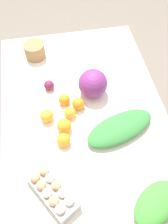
{
  "coord_description": "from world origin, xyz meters",
  "views": [
    {
      "loc": [
        -0.76,
        0.14,
        1.88
      ],
      "look_at": [
        0.0,
        0.0,
        0.75
      ],
      "focal_mm": 40.0,
      "sensor_mm": 36.0,
      "label": 1
    }
  ],
  "objects_px": {
    "egg_carton": "(52,191)",
    "greens_bunch_scallion": "(156,204)",
    "cabbage_purple": "(93,83)",
    "orange_0": "(64,126)",
    "greens_bunch_beet_tops": "(120,128)",
    "orange_1": "(70,112)",
    "orange_2": "(64,100)",
    "paper_bag": "(35,50)",
    "orange_3": "(78,104)",
    "beet_root": "(49,85)",
    "orange_5": "(47,115)",
    "orange_4": "(64,140)"
  },
  "relations": [
    {
      "from": "cabbage_purple",
      "to": "egg_carton",
      "type": "height_order",
      "value": "cabbage_purple"
    },
    {
      "from": "greens_bunch_beet_tops",
      "to": "orange_2",
      "type": "distance_m",
      "value": 0.35
    },
    {
      "from": "beet_root",
      "to": "orange_4",
      "type": "height_order",
      "value": "orange_4"
    },
    {
      "from": "egg_carton",
      "to": "beet_root",
      "type": "height_order",
      "value": "egg_carton"
    },
    {
      "from": "paper_bag",
      "to": "orange_3",
      "type": "height_order",
      "value": "paper_bag"
    },
    {
      "from": "egg_carton",
      "to": "orange_1",
      "type": "height_order",
      "value": "egg_carton"
    },
    {
      "from": "egg_carton",
      "to": "greens_bunch_scallion",
      "type": "xyz_separation_m",
      "value": [
        -0.13,
        -0.44,
        -0.01
      ]
    },
    {
      "from": "orange_2",
      "to": "orange_3",
      "type": "bearing_deg",
      "value": -121.2
    },
    {
      "from": "greens_bunch_scallion",
      "to": "beet_root",
      "type": "distance_m",
      "value": 0.85
    },
    {
      "from": "orange_2",
      "to": "orange_3",
      "type": "distance_m",
      "value": 0.09
    },
    {
      "from": "orange_0",
      "to": "orange_2",
      "type": "distance_m",
      "value": 0.18
    },
    {
      "from": "egg_carton",
      "to": "orange_4",
      "type": "bearing_deg",
      "value": -50.12
    },
    {
      "from": "beet_root",
      "to": "orange_2",
      "type": "distance_m",
      "value": 0.14
    },
    {
      "from": "paper_bag",
      "to": "orange_2",
      "type": "distance_m",
      "value": 0.44
    },
    {
      "from": "orange_1",
      "to": "orange_2",
      "type": "height_order",
      "value": "same"
    },
    {
      "from": "paper_bag",
      "to": "orange_2",
      "type": "xyz_separation_m",
      "value": [
        -0.42,
        -0.13,
        -0.02
      ]
    },
    {
      "from": "orange_2",
      "to": "greens_bunch_beet_tops",
      "type": "bearing_deg",
      "value": -131.73
    },
    {
      "from": "egg_carton",
      "to": "orange_4",
      "type": "relative_size",
      "value": 3.97
    },
    {
      "from": "greens_bunch_beet_tops",
      "to": "orange_4",
      "type": "distance_m",
      "value": 0.3
    },
    {
      "from": "greens_bunch_scallion",
      "to": "orange_2",
      "type": "relative_size",
      "value": 3.85
    },
    {
      "from": "paper_bag",
      "to": "orange_1",
      "type": "distance_m",
      "value": 0.53
    },
    {
      "from": "cabbage_purple",
      "to": "orange_5",
      "type": "bearing_deg",
      "value": 115.82
    },
    {
      "from": "orange_5",
      "to": "orange_2",
      "type": "bearing_deg",
      "value": -50.29
    },
    {
      "from": "orange_2",
      "to": "orange_5",
      "type": "relative_size",
      "value": 0.9
    },
    {
      "from": "cabbage_purple",
      "to": "greens_bunch_beet_tops",
      "type": "height_order",
      "value": "cabbage_purple"
    },
    {
      "from": "beet_root",
      "to": "cabbage_purple",
      "type": "bearing_deg",
      "value": -107.32
    },
    {
      "from": "egg_carton",
      "to": "greens_bunch_scallion",
      "type": "distance_m",
      "value": 0.46
    },
    {
      "from": "paper_bag",
      "to": "greens_bunch_beet_tops",
      "type": "bearing_deg",
      "value": -148.6
    },
    {
      "from": "orange_0",
      "to": "orange_2",
      "type": "xyz_separation_m",
      "value": [
        0.17,
        -0.02,
        -0.01
      ]
    },
    {
      "from": "greens_bunch_scallion",
      "to": "cabbage_purple",
      "type": "bearing_deg",
      "value": 11.82
    },
    {
      "from": "orange_5",
      "to": "greens_bunch_scallion",
      "type": "bearing_deg",
      "value": -142.28
    },
    {
      "from": "orange_1",
      "to": "paper_bag",
      "type": "bearing_deg",
      "value": 16.77
    },
    {
      "from": "orange_5",
      "to": "orange_1",
      "type": "bearing_deg",
      "value": -90.61
    },
    {
      "from": "orange_3",
      "to": "orange_5",
      "type": "relative_size",
      "value": 0.97
    },
    {
      "from": "cabbage_purple",
      "to": "greens_bunch_scallion",
      "type": "relative_size",
      "value": 0.66
    },
    {
      "from": "orange_2",
      "to": "cabbage_purple",
      "type": "bearing_deg",
      "value": -75.0
    },
    {
      "from": "greens_bunch_scallion",
      "to": "orange_3",
      "type": "xyz_separation_m",
      "value": [
        0.59,
        0.24,
        -0.0
      ]
    },
    {
      "from": "paper_bag",
      "to": "beet_root",
      "type": "distance_m",
      "value": 0.3
    },
    {
      "from": "orange_0",
      "to": "greens_bunch_beet_tops",
      "type": "bearing_deg",
      "value": -101.77
    },
    {
      "from": "greens_bunch_scallion",
      "to": "orange_5",
      "type": "height_order",
      "value": "greens_bunch_scallion"
    },
    {
      "from": "orange_3",
      "to": "greens_bunch_scallion",
      "type": "bearing_deg",
      "value": -157.72
    },
    {
      "from": "beet_root",
      "to": "orange_3",
      "type": "bearing_deg",
      "value": -138.76
    },
    {
      "from": "paper_bag",
      "to": "greens_bunch_scallion",
      "type": "height_order",
      "value": "paper_bag"
    },
    {
      "from": "greens_bunch_beet_tops",
      "to": "orange_5",
      "type": "height_order",
      "value": "orange_5"
    },
    {
      "from": "egg_carton",
      "to": "greens_bunch_scallion",
      "type": "bearing_deg",
      "value": -138.73
    },
    {
      "from": "paper_bag",
      "to": "greens_bunch_scallion",
      "type": "bearing_deg",
      "value": -156.85
    },
    {
      "from": "orange_1",
      "to": "orange_0",
      "type": "bearing_deg",
      "value": 153.2
    },
    {
      "from": "greens_bunch_scallion",
      "to": "orange_0",
      "type": "height_order",
      "value": "same"
    },
    {
      "from": "egg_carton",
      "to": "beet_root",
      "type": "bearing_deg",
      "value": -35.92
    },
    {
      "from": "orange_4",
      "to": "beet_root",
      "type": "bearing_deg",
      "value": 5.41
    }
  ]
}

